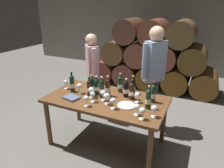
{
  "coord_description": "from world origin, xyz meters",
  "views": [
    {
      "loc": [
        1.19,
        -2.33,
        2.01
      ],
      "look_at": [
        0.0,
        0.2,
        0.91
      ],
      "focal_mm": 32.63,
      "sensor_mm": 36.0,
      "label": 1
    }
  ],
  "objects_px": {
    "wine_bottle_7": "(120,84)",
    "tasting_notebook": "(71,98)",
    "wine_glass_0": "(86,99)",
    "wine_bottle_2": "(90,87)",
    "dining_table": "(106,104)",
    "wine_bottle_3": "(72,83)",
    "wine_glass_1": "(137,107)",
    "taster_seated_left": "(92,68)",
    "wine_glass_3": "(79,86)",
    "wine_bottle_4": "(153,93)",
    "wine_bottle_10": "(92,85)",
    "wine_glass_10": "(93,95)",
    "wine_bottle_1": "(96,86)",
    "wine_bottle_11": "(133,86)",
    "wine_glass_2": "(113,101)",
    "wine_glass_7": "(103,93)",
    "sommelier_presenting": "(154,69)",
    "wine_glass_5": "(66,83)",
    "serving_plate": "(126,105)",
    "wine_bottle_9": "(148,99)",
    "wine_glass_6": "(137,95)",
    "wine_bottle_5": "(126,89)",
    "wine_bottle_6": "(102,88)",
    "wine_glass_11": "(91,90)",
    "wine_bottle_8": "(108,87)",
    "wine_glass_9": "(154,109)",
    "wine_bottle_0": "(132,91)",
    "wine_glass_8": "(142,111)",
    "wine_glass_4": "(107,96)"
  },
  "relations": [
    {
      "from": "taster_seated_left",
      "to": "wine_bottle_7",
      "type": "bearing_deg",
      "value": -29.89
    },
    {
      "from": "wine_glass_10",
      "to": "sommelier_presenting",
      "type": "relative_size",
      "value": 0.09
    },
    {
      "from": "wine_bottle_8",
      "to": "wine_glass_6",
      "type": "bearing_deg",
      "value": -2.97
    },
    {
      "from": "wine_glass_0",
      "to": "wine_bottle_2",
      "type": "bearing_deg",
      "value": 113.84
    },
    {
      "from": "wine_bottle_7",
      "to": "wine_glass_10",
      "type": "height_order",
      "value": "wine_bottle_7"
    },
    {
      "from": "wine_bottle_4",
      "to": "wine_glass_0",
      "type": "height_order",
      "value": "wine_bottle_4"
    },
    {
      "from": "wine_bottle_4",
      "to": "wine_bottle_6",
      "type": "xyz_separation_m",
      "value": [
        -0.71,
        -0.15,
        0.0
      ]
    },
    {
      "from": "wine_glass_8",
      "to": "wine_bottle_9",
      "type": "bearing_deg",
      "value": 92.88
    },
    {
      "from": "wine_bottle_2",
      "to": "wine_bottle_3",
      "type": "bearing_deg",
      "value": -179.62
    },
    {
      "from": "serving_plate",
      "to": "wine_bottle_7",
      "type": "bearing_deg",
      "value": 123.55
    },
    {
      "from": "wine_bottle_10",
      "to": "sommelier_presenting",
      "type": "xyz_separation_m",
      "value": [
        0.77,
        0.65,
        0.16
      ]
    },
    {
      "from": "wine_glass_1",
      "to": "taster_seated_left",
      "type": "distance_m",
      "value": 1.53
    },
    {
      "from": "dining_table",
      "to": "wine_glass_9",
      "type": "xyz_separation_m",
      "value": [
        0.74,
        -0.21,
        0.2
      ]
    },
    {
      "from": "wine_bottle_9",
      "to": "wine_glass_5",
      "type": "distance_m",
      "value": 1.35
    },
    {
      "from": "wine_glass_2",
      "to": "wine_glass_9",
      "type": "bearing_deg",
      "value": 2.31
    },
    {
      "from": "wine_bottle_0",
      "to": "wine_glass_11",
      "type": "bearing_deg",
      "value": -158.95
    },
    {
      "from": "wine_bottle_1",
      "to": "wine_bottle_3",
      "type": "xyz_separation_m",
      "value": [
        -0.38,
        -0.07,
        0.01
      ]
    },
    {
      "from": "wine_bottle_3",
      "to": "wine_bottle_6",
      "type": "xyz_separation_m",
      "value": [
        0.49,
        0.02,
        -0.0
      ]
    },
    {
      "from": "wine_glass_11",
      "to": "wine_glass_5",
      "type": "bearing_deg",
      "value": 168.07
    },
    {
      "from": "wine_bottle_11",
      "to": "wine_bottle_0",
      "type": "bearing_deg",
      "value": -74.99
    },
    {
      "from": "dining_table",
      "to": "wine_glass_7",
      "type": "relative_size",
      "value": 11.05
    },
    {
      "from": "wine_bottle_5",
      "to": "wine_bottle_6",
      "type": "height_order",
      "value": "wine_bottle_6"
    },
    {
      "from": "wine_bottle_7",
      "to": "tasting_notebook",
      "type": "bearing_deg",
      "value": -136.15
    },
    {
      "from": "wine_glass_2",
      "to": "wine_glass_7",
      "type": "bearing_deg",
      "value": 144.29
    },
    {
      "from": "wine_bottle_11",
      "to": "tasting_notebook",
      "type": "relative_size",
      "value": 1.28
    },
    {
      "from": "wine_bottle_7",
      "to": "wine_glass_5",
      "type": "distance_m",
      "value": 0.86
    },
    {
      "from": "wine_bottle_7",
      "to": "tasting_notebook",
      "type": "xyz_separation_m",
      "value": [
        -0.54,
        -0.51,
        -0.12
      ]
    },
    {
      "from": "wine_bottle_8",
      "to": "wine_glass_1",
      "type": "relative_size",
      "value": 2.13
    },
    {
      "from": "wine_bottle_5",
      "to": "wine_glass_3",
      "type": "xyz_separation_m",
      "value": [
        -0.67,
        -0.18,
        -0.01
      ]
    },
    {
      "from": "wine_bottle_6",
      "to": "wine_glass_4",
      "type": "bearing_deg",
      "value": -45.88
    },
    {
      "from": "wine_bottle_4",
      "to": "wine_bottle_7",
      "type": "distance_m",
      "value": 0.55
    },
    {
      "from": "sommelier_presenting",
      "to": "wine_bottle_2",
      "type": "bearing_deg",
      "value": -135.24
    },
    {
      "from": "wine_glass_2",
      "to": "wine_glass_10",
      "type": "xyz_separation_m",
      "value": [
        -0.34,
        0.06,
        -0.0
      ]
    },
    {
      "from": "dining_table",
      "to": "wine_glass_0",
      "type": "height_order",
      "value": "wine_glass_0"
    },
    {
      "from": "wine_bottle_1",
      "to": "wine_bottle_5",
      "type": "relative_size",
      "value": 1.02
    },
    {
      "from": "sommelier_presenting",
      "to": "wine_bottle_9",
      "type": "bearing_deg",
      "value": -80.16
    },
    {
      "from": "wine_bottle_10",
      "to": "wine_glass_10",
      "type": "height_order",
      "value": "wine_bottle_10"
    },
    {
      "from": "tasting_notebook",
      "to": "sommelier_presenting",
      "type": "bearing_deg",
      "value": 59.28
    },
    {
      "from": "wine_glass_0",
      "to": "serving_plate",
      "type": "xyz_separation_m",
      "value": [
        0.48,
        0.23,
        -0.1
      ]
    },
    {
      "from": "wine_bottle_3",
      "to": "tasting_notebook",
      "type": "xyz_separation_m",
      "value": [
        0.13,
        -0.22,
        -0.12
      ]
    },
    {
      "from": "wine_glass_7",
      "to": "wine_bottle_2",
      "type": "bearing_deg",
      "value": 163.86
    },
    {
      "from": "wine_glass_3",
      "to": "wine_glass_0",
      "type": "bearing_deg",
      "value": -44.81
    },
    {
      "from": "wine_glass_0",
      "to": "wine_glass_3",
      "type": "xyz_separation_m",
      "value": [
        -0.31,
        0.31,
        0.01
      ]
    },
    {
      "from": "wine_glass_11",
      "to": "tasting_notebook",
      "type": "distance_m",
      "value": 0.3
    },
    {
      "from": "wine_glass_6",
      "to": "wine_glass_11",
      "type": "xyz_separation_m",
      "value": [
        -0.64,
        -0.14,
        0.01
      ]
    },
    {
      "from": "wine_glass_10",
      "to": "sommelier_presenting",
      "type": "bearing_deg",
      "value": 56.83
    },
    {
      "from": "wine_glass_5",
      "to": "tasting_notebook",
      "type": "bearing_deg",
      "value": -42.4
    },
    {
      "from": "wine_bottle_2",
      "to": "wine_bottle_11",
      "type": "distance_m",
      "value": 0.64
    },
    {
      "from": "wine_bottle_3",
      "to": "wine_glass_10",
      "type": "height_order",
      "value": "wine_bottle_3"
    },
    {
      "from": "wine_bottle_7",
      "to": "wine_glass_6",
      "type": "height_order",
      "value": "wine_bottle_7"
    }
  ]
}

